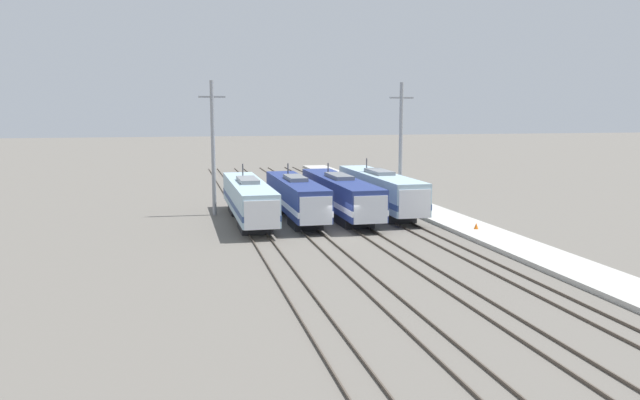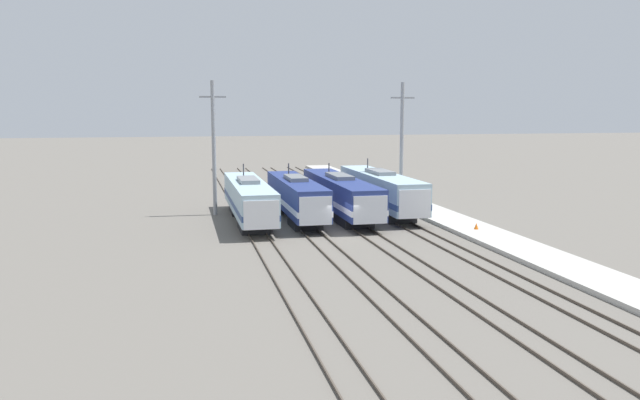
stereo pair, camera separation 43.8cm
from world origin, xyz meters
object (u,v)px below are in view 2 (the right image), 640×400
object	(u,v)px
catenary_tower_right	(402,145)
traffic_cone	(476,226)
locomotive_far_left	(249,200)
locomotive_center_right	(341,195)
locomotive_center_left	(297,197)
catenary_tower_left	(214,147)
locomotive_far_right	(381,191)

from	to	relation	value
catenary_tower_right	traffic_cone	bearing A→B (deg)	-83.63
locomotive_far_left	locomotive_center_right	distance (m)	8.80
locomotive_far_left	locomotive_center_left	bearing A→B (deg)	2.89
locomotive_center_left	catenary_tower_left	distance (m)	9.45
locomotive_center_right	traffic_cone	xyz separation A→B (m)	(8.75, -10.20, -1.47)
locomotive_center_right	traffic_cone	world-z (taller)	locomotive_center_right
locomotive_center_left	catenary_tower_right	size ratio (longest dim) A/B	1.36
locomotive_far_right	catenary_tower_left	bearing A→B (deg)	171.62
locomotive_far_left	locomotive_center_left	size ratio (longest dim) A/B	1.07
locomotive_far_left	locomotive_far_right	bearing A→B (deg)	9.64
locomotive_far_right	traffic_cone	world-z (taller)	locomotive_far_right
locomotive_center_left	catenary_tower_right	xyz separation A→B (m)	(11.59, 4.34, 4.45)
locomotive_far_right	catenary_tower_right	distance (m)	5.71
locomotive_far_left	locomotive_far_right	world-z (taller)	locomotive_far_right
traffic_cone	locomotive_center_left	bearing A→B (deg)	144.47
locomotive_far_right	locomotive_center_right	bearing A→B (deg)	-164.86
catenary_tower_left	catenary_tower_right	size ratio (longest dim) A/B	1.00
catenary_tower_left	catenary_tower_right	xyz separation A→B (m)	(18.71, 0.00, 0.00)
locomotive_far_left	catenary_tower_left	world-z (taller)	catenary_tower_left
catenary_tower_left	catenary_tower_right	world-z (taller)	same
locomotive_far_left	catenary_tower_right	distance (m)	17.20
locomotive_far_right	locomotive_center_left	bearing A→B (deg)	-167.07
locomotive_center_left	traffic_cone	world-z (taller)	locomotive_center_left
locomotive_far_left	traffic_cone	xyz separation A→B (m)	(17.49, -9.15, -1.46)
catenary_tower_left	traffic_cone	size ratio (longest dim) A/B	25.28
locomotive_far_right	catenary_tower_right	world-z (taller)	catenary_tower_right
locomotive_center_left	locomotive_far_right	world-z (taller)	locomotive_far_right
locomotive_center_left	locomotive_far_right	bearing A→B (deg)	12.93
catenary_tower_left	locomotive_center_right	bearing A→B (deg)	-17.03
locomotive_center_right	locomotive_center_left	bearing A→B (deg)	-169.32
traffic_cone	catenary_tower_left	bearing A→B (deg)	145.88
locomotive_center_right	traffic_cone	size ratio (longest dim) A/B	39.39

